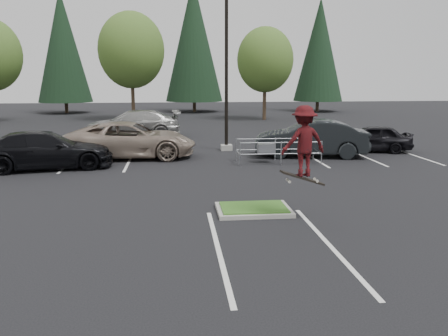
{
  "coord_description": "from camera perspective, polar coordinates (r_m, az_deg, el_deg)",
  "views": [
    {
      "loc": [
        -2.33,
        -13.56,
        4.02
      ],
      "look_at": [
        -0.74,
        1.5,
        1.06
      ],
      "focal_mm": 38.0,
      "sensor_mm": 36.0,
      "label": 1
    }
  ],
  "objects": [
    {
      "name": "grass_median",
      "position": [
        14.32,
        3.58,
        -4.97
      ],
      "size": [
        2.2,
        1.6,
        0.16
      ],
      "color": "#A1A096",
      "rests_on": "ground"
    },
    {
      "name": "decid_c",
      "position": [
        44.2,
        4.94,
        12.61
      ],
      "size": [
        5.12,
        5.12,
        8.38
      ],
      "color": "#38281C",
      "rests_on": "ground"
    },
    {
      "name": "stall_lines",
      "position": [
        20.02,
        -3.12,
        -0.55
      ],
      "size": [
        22.62,
        17.6,
        0.01
      ],
      "color": "white",
      "rests_on": "ground"
    },
    {
      "name": "car_r_black",
      "position": [
        26.69,
        17.33,
        3.45
      ],
      "size": [
        4.51,
        2.63,
        1.44
      ],
      "primitive_type": "imported",
      "rotation": [
        0.0,
        0.0,
        4.48
      ],
      "color": "black",
      "rests_on": "ground"
    },
    {
      "name": "car_far_silver",
      "position": [
        31.83,
        -10.86,
        5.22
      ],
      "size": [
        6.37,
        3.04,
        1.79
      ],
      "primitive_type": "imported",
      "rotation": [
        0.0,
        0.0,
        4.8
      ],
      "color": "gray",
      "rests_on": "ground"
    },
    {
      "name": "light_pole",
      "position": [
        25.72,
        0.29,
        12.25
      ],
      "size": [
        0.7,
        0.6,
        10.12
      ],
      "color": "#A1A096",
      "rests_on": "ground"
    },
    {
      "name": "ground",
      "position": [
        14.34,
        3.57,
        -5.27
      ],
      "size": [
        120.0,
        120.0,
        0.0
      ],
      "primitive_type": "plane",
      "color": "black",
      "rests_on": "ground"
    },
    {
      "name": "car_l_black",
      "position": [
        22.14,
        -20.81,
        2.03
      ],
      "size": [
        6.03,
        3.31,
        1.65
      ],
      "primitive_type": "imported",
      "rotation": [
        0.0,
        0.0,
        1.75
      ],
      "color": "black",
      "rests_on": "ground"
    },
    {
      "name": "decid_b",
      "position": [
        44.29,
        -11.1,
        13.47
      ],
      "size": [
        5.89,
        5.89,
        9.64
      ],
      "color": "#38281C",
      "rests_on": "ground"
    },
    {
      "name": "conif_c",
      "position": [
        55.59,
        11.4,
        13.76
      ],
      "size": [
        5.5,
        5.5,
        12.5
      ],
      "color": "#38281C",
      "rests_on": "ground"
    },
    {
      "name": "conif_b",
      "position": [
        54.25,
        -3.68,
        15.08
      ],
      "size": [
        6.38,
        6.38,
        14.5
      ],
      "color": "#38281C",
      "rests_on": "ground"
    },
    {
      "name": "skateboarder",
      "position": [
        13.17,
        9.53,
        3.14
      ],
      "size": [
        1.38,
        0.96,
        2.23
      ],
      "rotation": [
        0.0,
        0.0,
        3.34
      ],
      "color": "black",
      "rests_on": "ground"
    },
    {
      "name": "car_r_charc",
      "position": [
        24.25,
        10.4,
        3.52
      ],
      "size": [
        5.83,
        2.86,
        1.84
      ],
      "primitive_type": "imported",
      "rotation": [
        0.0,
        0.0,
        4.54
      ],
      "color": "black",
      "rests_on": "ground"
    },
    {
      "name": "conif_a",
      "position": [
        54.91,
        -18.84,
        13.69
      ],
      "size": [
        5.72,
        5.72,
        13.0
      ],
      "color": "#38281C",
      "rests_on": "ground"
    },
    {
      "name": "cart_corral",
      "position": [
        22.26,
        5.43,
        2.38
      ],
      "size": [
        3.85,
        1.4,
        1.09
      ],
      "rotation": [
        0.0,
        0.0,
        -0.0
      ],
      "color": "#909398",
      "rests_on": "ground"
    },
    {
      "name": "car_l_tan",
      "position": [
        23.94,
        -11.2,
        3.33
      ],
      "size": [
        6.48,
        3.07,
        1.79
      ],
      "primitive_type": "imported",
      "rotation": [
        0.0,
        0.0,
        1.55
      ],
      "color": "gray",
      "rests_on": "ground"
    }
  ]
}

